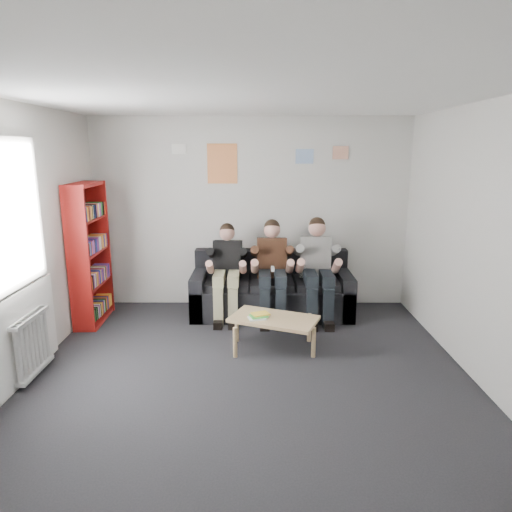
{
  "coord_description": "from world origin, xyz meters",
  "views": [
    {
      "loc": [
        0.09,
        -4.01,
        2.24
      ],
      "look_at": [
        0.08,
        1.3,
        1.0
      ],
      "focal_mm": 32.0,
      "sensor_mm": 36.0,
      "label": 1
    }
  ],
  "objects_px": {
    "bookshelf": "(90,254)",
    "person_right": "(318,270)",
    "person_left": "(227,272)",
    "person_middle": "(272,271)",
    "sofa": "(271,292)",
    "coffee_table": "(274,321)"
  },
  "relations": [
    {
      "from": "person_left",
      "to": "sofa",
      "type": "bearing_deg",
      "value": 22.83
    },
    {
      "from": "person_right",
      "to": "person_left",
      "type": "bearing_deg",
      "value": -170.71
    },
    {
      "from": "person_left",
      "to": "person_middle",
      "type": "xyz_separation_m",
      "value": [
        0.61,
        -0.0,
        0.02
      ]
    },
    {
      "from": "sofa",
      "to": "person_middle",
      "type": "distance_m",
      "value": 0.41
    },
    {
      "from": "person_left",
      "to": "person_right",
      "type": "bearing_deg",
      "value": 4.65
    },
    {
      "from": "person_middle",
      "to": "coffee_table",
      "type": "bearing_deg",
      "value": -90.74
    },
    {
      "from": "person_middle",
      "to": "sofa",
      "type": "bearing_deg",
      "value": 89.87
    },
    {
      "from": "bookshelf",
      "to": "person_left",
      "type": "relative_size",
      "value": 1.44
    },
    {
      "from": "sofa",
      "to": "person_middle",
      "type": "xyz_separation_m",
      "value": [
        -0.0,
        -0.2,
        0.36
      ]
    },
    {
      "from": "person_left",
      "to": "person_middle",
      "type": "height_order",
      "value": "person_middle"
    },
    {
      "from": "coffee_table",
      "to": "person_middle",
      "type": "xyz_separation_m",
      "value": [
        0.01,
        1.02,
        0.32
      ]
    },
    {
      "from": "sofa",
      "to": "bookshelf",
      "type": "height_order",
      "value": "bookshelf"
    },
    {
      "from": "person_left",
      "to": "person_right",
      "type": "xyz_separation_m",
      "value": [
        1.22,
        -0.0,
        0.03
      ]
    },
    {
      "from": "bookshelf",
      "to": "person_right",
      "type": "height_order",
      "value": "bookshelf"
    },
    {
      "from": "person_right",
      "to": "bookshelf",
      "type": "bearing_deg",
      "value": -168.07
    },
    {
      "from": "bookshelf",
      "to": "person_right",
      "type": "bearing_deg",
      "value": 0.09
    },
    {
      "from": "coffee_table",
      "to": "person_left",
      "type": "distance_m",
      "value": 1.22
    },
    {
      "from": "sofa",
      "to": "bookshelf",
      "type": "xyz_separation_m",
      "value": [
        -2.38,
        -0.33,
        0.62
      ]
    },
    {
      "from": "person_left",
      "to": "person_right",
      "type": "distance_m",
      "value": 1.22
    },
    {
      "from": "sofa",
      "to": "person_right",
      "type": "height_order",
      "value": "person_right"
    },
    {
      "from": "bookshelf",
      "to": "person_middle",
      "type": "xyz_separation_m",
      "value": [
        2.38,
        0.13,
        -0.26
      ]
    },
    {
      "from": "person_middle",
      "to": "person_left",
      "type": "bearing_deg",
      "value": 179.56
    }
  ]
}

